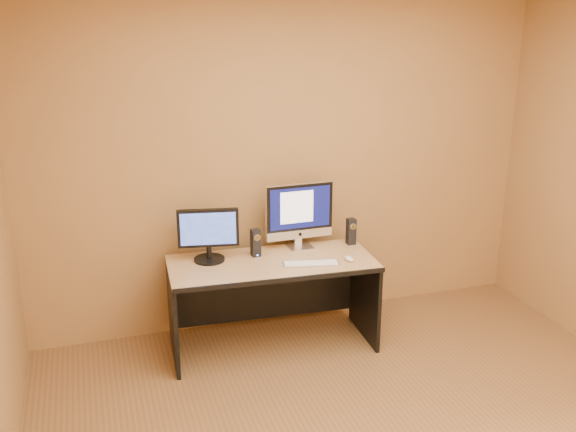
{
  "coord_description": "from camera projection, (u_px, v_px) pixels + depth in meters",
  "views": [
    {
      "loc": [
        -1.46,
        -2.55,
        2.39
      ],
      "look_at": [
        -0.18,
        1.43,
        1.04
      ],
      "focal_mm": 40.0,
      "sensor_mm": 36.0,
      "label": 1
    }
  ],
  "objects": [
    {
      "name": "second_monitor",
      "position": [
        208.0,
        235.0,
        4.53
      ],
      "size": [
        0.47,
        0.3,
        0.38
      ],
      "primitive_type": null,
      "rotation": [
        0.0,
        0.0,
        -0.18
      ],
      "color": "black",
      "rests_on": "desk"
    },
    {
      "name": "keyboard",
      "position": [
        311.0,
        263.0,
        4.51
      ],
      "size": [
        0.41,
        0.19,
        0.02
      ],
      "primitive_type": "cube",
      "rotation": [
        0.0,
        0.0,
        -0.21
      ],
      "color": "#BCBDC1",
      "rests_on": "desk"
    },
    {
      "name": "cable_a",
      "position": [
        298.0,
        244.0,
        4.9
      ],
      "size": [
        0.07,
        0.19,
        0.01
      ],
      "primitive_type": "cylinder",
      "rotation": [
        1.57,
        0.0,
        0.32
      ],
      "color": "black",
      "rests_on": "desk"
    },
    {
      "name": "imac",
      "position": [
        300.0,
        216.0,
        4.76
      ],
      "size": [
        0.53,
        0.2,
        0.5
      ],
      "primitive_type": null,
      "rotation": [
        0.0,
        0.0,
        0.02
      ],
      "color": "silver",
      "rests_on": "desk"
    },
    {
      "name": "mouse",
      "position": [
        349.0,
        258.0,
        4.58
      ],
      "size": [
        0.06,
        0.1,
        0.03
      ],
      "primitive_type": "ellipsoid",
      "rotation": [
        0.0,
        0.0,
        0.06
      ],
      "color": "white",
      "rests_on": "desk"
    },
    {
      "name": "speaker_left",
      "position": [
        256.0,
        243.0,
        4.65
      ],
      "size": [
        0.07,
        0.07,
        0.2
      ],
      "primitive_type": null,
      "rotation": [
        0.0,
        0.0,
        0.09
      ],
      "color": "black",
      "rests_on": "desk"
    },
    {
      "name": "walls",
      "position": [
        415.0,
        248.0,
        3.07
      ],
      "size": [
        4.0,
        4.0,
        2.6
      ],
      "primitive_type": null,
      "color": "olive",
      "rests_on": "ground"
    },
    {
      "name": "cable_b",
      "position": [
        294.0,
        244.0,
        4.9
      ],
      "size": [
        0.1,
        0.14,
        0.01
      ],
      "primitive_type": "cylinder",
      "rotation": [
        1.57,
        0.0,
        -0.62
      ],
      "color": "black",
      "rests_on": "desk"
    },
    {
      "name": "speaker_right",
      "position": [
        351.0,
        231.0,
        4.89
      ],
      "size": [
        0.06,
        0.07,
        0.2
      ],
      "primitive_type": null,
      "rotation": [
        0.0,
        0.0,
        -0.01
      ],
      "color": "black",
      "rests_on": "desk"
    },
    {
      "name": "desk",
      "position": [
        272.0,
        305.0,
        4.68
      ],
      "size": [
        1.5,
        0.73,
        0.68
      ],
      "primitive_type": null,
      "rotation": [
        0.0,
        0.0,
        -0.06
      ],
      "color": "tan",
      "rests_on": "ground"
    }
  ]
}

